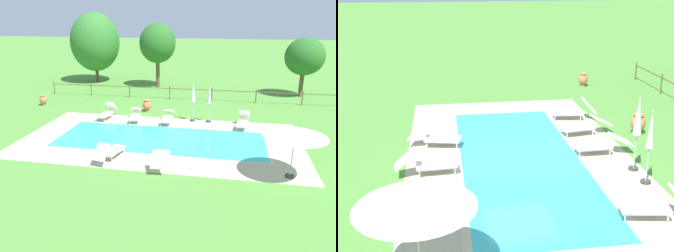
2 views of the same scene
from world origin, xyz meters
The scene contains 19 objects.
ground_plane centered at (0.00, 0.00, 0.00)m, with size 160.00×160.00×0.00m, color #518E38.
pool_deck_paving centered at (0.00, 0.00, 0.00)m, with size 14.52×7.72×0.01m, color #BCAD8E.
swimming_pool_water centered at (0.00, 0.00, 0.01)m, with size 10.84×4.04×0.01m, color #38C6D1.
pool_coping_rim centered at (0.00, 0.00, 0.01)m, with size 11.32×4.52×0.01m.
sun_lounger_north_near_steps centered at (-0.17, 2.90, 0.35)m, with size 0.65×2.08×0.72m.
sun_lounger_north_mid centered at (0.71, -3.12, 0.38)m, with size 0.72×2.00×0.88m.
sun_lounger_north_far centered at (4.32, 2.82, 0.38)m, with size 0.88×2.01×0.91m.
sun_lounger_north_end centered at (-1.70, -2.88, 0.38)m, with size 0.98×2.01×0.92m.
sun_lounger_south_near_corner centered at (-2.22, 2.94, 0.35)m, with size 0.94×2.14×0.73m.
sun_lounger_south_mid centered at (-4.12, 3.03, 0.39)m, with size 0.84×1.96×0.95m.
patio_umbrella_open_foreground centered at (6.06, -3.18, 1.94)m, with size 2.49×2.49×2.18m.
patio_umbrella_closed_row_west centered at (2.29, 3.49, 1.47)m, with size 0.32×0.32×2.32m.
patio_umbrella_closed_row_mid_west centered at (1.30, 3.51, 1.67)m, with size 0.32×0.32×2.50m.
terracotta_urn_near_fence centered at (-2.01, 5.06, 0.43)m, with size 0.58×0.58×0.80m.
terracotta_urn_by_tree centered at (-9.82, 5.22, 0.40)m, with size 0.51×0.51×0.74m.
perimeter_fence centered at (0.51, 8.75, 0.69)m, with size 22.88×0.08×1.05m.
tree_far_west centered at (-3.07, 13.23, 3.86)m, with size 3.20×3.20×5.62m.
tree_west_mid centered at (-9.48, 14.53, 3.80)m, with size 4.65×4.65×6.55m.
tree_centre centered at (9.02, 11.66, 3.16)m, with size 3.01×3.01×4.64m.
Camera 1 is at (3.48, -15.87, 6.22)m, focal length 35.20 mm.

